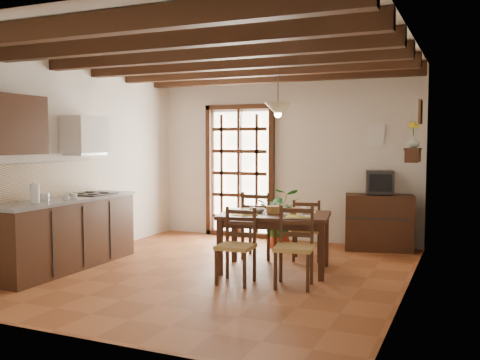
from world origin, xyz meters
The scene contains 25 objects.
ground_plane centered at (0.00, 0.00, 0.00)m, with size 5.00×5.00×0.00m, color brown.
room_shell centered at (0.00, 0.00, 1.82)m, with size 4.52×5.02×2.81m.
ceiling_beams centered at (0.00, 0.00, 2.69)m, with size 4.50×4.34×0.20m.
french_door centered at (-0.80, 2.45, 1.18)m, with size 1.26×0.11×2.32m.
kitchen_counter centered at (-1.96, -0.60, 0.47)m, with size 0.64×2.25×1.38m.
upper_cabinet centered at (-2.08, -1.30, 1.85)m, with size 0.35×0.80×0.70m, color #351D10.
range_hood centered at (-2.05, -0.05, 1.73)m, with size 0.38×0.60×0.54m.
counter_items centered at (-1.95, -0.51, 0.96)m, with size 0.50×1.43×0.25m.
dining_table centered at (0.60, 0.37, 0.65)m, with size 1.50×1.11×0.74m.
chair_near_left centered at (0.39, -0.38, 0.28)m, with size 0.42×0.40×0.88m.
chair_near_right centered at (1.06, -0.25, 0.29)m, with size 0.48×0.46×0.92m.
chair_far_left centered at (0.13, 0.99, 0.30)m, with size 0.47×0.45×0.95m.
chair_far_right centered at (0.80, 1.12, 0.27)m, with size 0.46×0.45×0.86m.
table_setting centered at (0.60, 0.37, 0.76)m, with size 0.99×0.66×0.09m.
table_bowl centered at (0.35, 0.38, 0.77)m, with size 0.22×0.22×0.05m, color white.
sideboard centered at (1.61, 2.23, 0.42)m, with size 1.00×0.45×0.85m, color #351D10.
crt_tv centered at (1.61, 2.22, 1.04)m, with size 0.47×0.45×0.34m.
fuse_box centered at (1.50, 2.48, 1.75)m, with size 0.25×0.03×0.32m, color white.
plant_pot centered at (0.15, 1.83, 0.11)m, with size 0.36×0.36×0.22m, color maroon.
potted_plant centered at (0.15, 1.83, 0.57)m, with size 1.76×1.51×1.96m, color #144C19.
wall_shelf centered at (2.14, 1.60, 1.51)m, with size 0.20×0.42×0.20m.
shelf_vase centered at (2.14, 1.60, 1.65)m, with size 0.15×0.15×0.15m, color #B2BFB2.
shelf_flowers centered at (2.14, 1.60, 1.86)m, with size 0.14×0.14×0.36m.
framed_picture centered at (2.22, 1.60, 2.05)m, with size 0.03×0.32×0.32m.
pendant_lamp centered at (0.60, 0.47, 2.08)m, with size 0.36×0.36×0.84m.
Camera 1 is at (2.89, -5.99, 1.67)m, focal length 40.00 mm.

